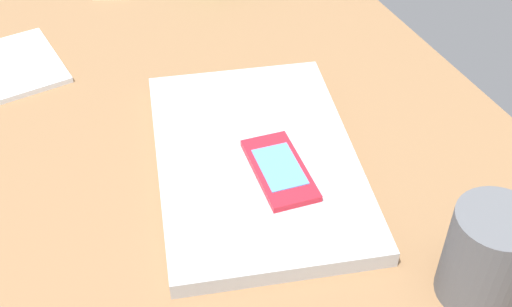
% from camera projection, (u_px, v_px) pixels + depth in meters
% --- Properties ---
extents(desk_surface, '(1.20, 0.80, 0.03)m').
position_uv_depth(desk_surface, '(215.00, 191.00, 0.78)').
color(desk_surface, olive).
rests_on(desk_surface, ground).
extents(laptop_closed, '(0.39, 0.30, 0.02)m').
position_uv_depth(laptop_closed, '(256.00, 160.00, 0.78)').
color(laptop_closed, '#B7BABC').
rests_on(laptop_closed, desk_surface).
extents(cell_phone_on_laptop, '(0.12, 0.06, 0.01)m').
position_uv_depth(cell_phone_on_laptop, '(280.00, 169.00, 0.75)').
color(cell_phone_on_laptop, red).
rests_on(cell_phone_on_laptop, laptop_closed).
extents(pen_cup, '(0.08, 0.08, 0.11)m').
position_uv_depth(pen_cup, '(487.00, 256.00, 0.62)').
color(pen_cup, '#595B60').
rests_on(pen_cup, desk_surface).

